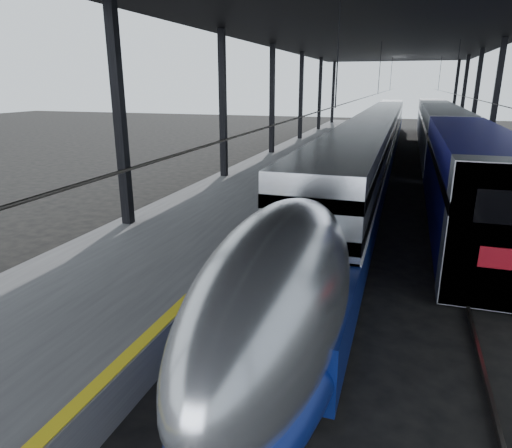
% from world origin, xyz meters
% --- Properties ---
extents(ground, '(160.00, 160.00, 0.00)m').
position_xyz_m(ground, '(0.00, 0.00, 0.00)').
color(ground, black).
rests_on(ground, ground).
extents(platform, '(6.00, 80.00, 1.00)m').
position_xyz_m(platform, '(-3.50, 20.00, 0.50)').
color(platform, '#4C4C4F').
rests_on(platform, ground).
extents(yellow_strip, '(0.30, 80.00, 0.01)m').
position_xyz_m(yellow_strip, '(-0.70, 20.00, 1.00)').
color(yellow_strip, yellow).
rests_on(yellow_strip, platform).
extents(rails, '(6.52, 80.00, 0.16)m').
position_xyz_m(rails, '(4.50, 20.00, 0.08)').
color(rails, slate).
rests_on(rails, ground).
extents(canopy, '(18.00, 75.00, 9.47)m').
position_xyz_m(canopy, '(1.90, 20.00, 9.12)').
color(canopy, black).
rests_on(canopy, ground).
extents(tgv_train, '(2.81, 65.20, 4.02)m').
position_xyz_m(tgv_train, '(2.00, 25.93, 1.88)').
color(tgv_train, '#ADAFB4').
rests_on(tgv_train, ground).
extents(second_train, '(3.09, 56.05, 4.25)m').
position_xyz_m(second_train, '(7.00, 30.64, 2.16)').
color(second_train, navy).
rests_on(second_train, ground).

